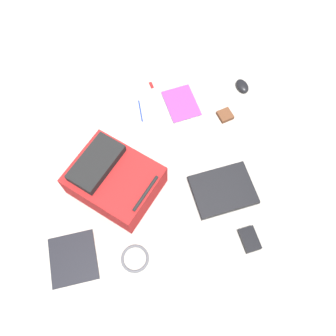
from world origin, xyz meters
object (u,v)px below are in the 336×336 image
at_px(book_blue, 74,259).
at_px(cable_coil, 135,259).
at_px(pen_black, 140,111).
at_px(usb_stick, 151,85).
at_px(backpack, 114,179).
at_px(laptop, 223,190).
at_px(earbud_pouch, 225,115).
at_px(computer_mouse, 242,86).
at_px(book_red, 181,104).
at_px(power_brick, 250,239).

bearing_deg(book_blue, cable_coil, -5.38).
xyz_separation_m(cable_coil, pen_black, (0.08, 0.84, -0.00)).
bearing_deg(book_blue, usb_stick, 65.32).
relative_size(backpack, usb_stick, 11.62).
xyz_separation_m(laptop, book_blue, (-0.77, -0.27, -0.01)).
relative_size(pen_black, earbud_pouch, 1.91).
bearing_deg(pen_black, book_blue, -114.91).
distance_m(book_blue, cable_coil, 0.29).
distance_m(backpack, computer_mouse, 0.95).
relative_size(book_red, power_brick, 2.20).
distance_m(book_red, cable_coil, 0.92).
bearing_deg(earbud_pouch, pen_black, 169.88).
bearing_deg(computer_mouse, laptop, -126.04).
height_order(power_brick, pen_black, power_brick).
bearing_deg(earbud_pouch, power_brick, -90.11).
relative_size(book_blue, power_brick, 2.27).
height_order(backpack, usb_stick, backpack).
relative_size(backpack, pen_black, 3.67).
bearing_deg(laptop, cable_coil, -147.62).
bearing_deg(backpack, power_brick, -28.95).
distance_m(backpack, usb_stick, 0.68).
distance_m(laptop, usb_stick, 0.78).
xyz_separation_m(cable_coil, power_brick, (0.56, 0.03, 0.01)).
xyz_separation_m(laptop, book_red, (-0.15, 0.56, -0.01)).
height_order(book_red, usb_stick, book_red).
xyz_separation_m(power_brick, pen_black, (-0.48, 0.80, -0.01)).
bearing_deg(pen_black, computer_mouse, 9.43).
bearing_deg(cable_coil, book_blue, 174.62).
xyz_separation_m(laptop, power_brick, (0.09, -0.27, 0.00)).
distance_m(backpack, book_blue, 0.43).
bearing_deg(book_red, laptop, -74.84).
height_order(backpack, book_red, backpack).
bearing_deg(book_red, pen_black, -174.47).
xyz_separation_m(book_red, power_brick, (0.24, -0.83, 0.01)).
bearing_deg(book_blue, book_red, 53.50).
height_order(power_brick, usb_stick, power_brick).
bearing_deg(power_brick, pen_black, 120.74).
bearing_deg(usb_stick, power_brick, -67.75).
height_order(book_red, computer_mouse, computer_mouse).
distance_m(laptop, book_blue, 0.81).
relative_size(laptop, power_brick, 3.01).
xyz_separation_m(backpack, computer_mouse, (0.77, 0.55, -0.07)).
xyz_separation_m(book_red, cable_coil, (-0.32, -0.86, -0.00)).
distance_m(earbud_pouch, usb_stick, 0.48).
bearing_deg(backpack, computer_mouse, 35.55).
distance_m(book_red, power_brick, 0.86).
height_order(book_blue, pen_black, book_blue).
distance_m(cable_coil, power_brick, 0.56).
xyz_separation_m(book_blue, usb_stick, (0.45, 0.99, -0.01)).
height_order(book_blue, computer_mouse, computer_mouse).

